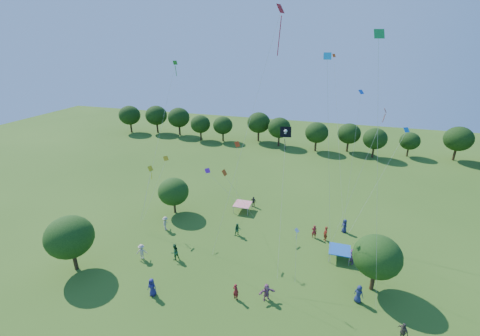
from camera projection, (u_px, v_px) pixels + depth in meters
name	position (u px, v px, depth m)	size (l,w,h in m)	color
near_tree_west	(70.00, 237.00, 31.28)	(4.59, 4.59, 5.88)	#422B19
near_tree_north	(173.00, 192.00, 42.15)	(4.03, 4.03, 4.95)	#422B19
near_tree_east	(377.00, 257.00, 28.68)	(4.29, 4.29, 5.60)	#422B19
treeline	(289.00, 128.00, 68.57)	(88.01, 8.77, 6.77)	#422B19
tent_red_stripe	(243.00, 204.00, 43.32)	(2.20, 2.20, 1.10)	red
tent_blue	(340.00, 250.00, 33.91)	(2.20, 2.20, 1.10)	#1A51AA
crowd_person_0	(344.00, 226.00, 38.59)	(0.85, 0.46, 1.72)	#1B2051
crowd_person_1	(325.00, 234.00, 36.93)	(0.68, 0.44, 1.83)	maroon
crowd_person_2	(175.00, 252.00, 33.78)	(0.91, 0.49, 1.84)	#275B2F
crowd_person_3	(166.00, 223.00, 39.06)	(1.17, 0.52, 1.79)	#AFA68C
crowd_person_4	(403.00, 332.00, 24.68)	(0.97, 0.44, 1.66)	#473F39
crowd_person_5	(352.00, 256.00, 33.23)	(1.59, 0.57, 1.70)	#A05D97
crowd_person_6	(152.00, 287.00, 29.01)	(0.88, 0.48, 1.78)	navy
crowd_person_7	(236.00, 291.00, 28.62)	(0.61, 0.39, 1.63)	maroon
crowd_person_8	(238.00, 230.00, 37.91)	(0.80, 0.43, 1.62)	#275B31
crowd_person_9	(142.00, 252.00, 33.87)	(1.15, 0.51, 1.76)	#C3B19C
crowd_person_10	(253.00, 202.00, 44.56)	(0.90, 0.41, 1.53)	#3D3530
crowd_person_11	(267.00, 292.00, 28.52)	(1.56, 0.56, 1.67)	#8D5275
crowd_person_12	(359.00, 294.00, 28.26)	(0.86, 0.46, 1.74)	navy
crowd_person_13	(314.00, 231.00, 37.56)	(0.61, 0.39, 1.64)	maroon
pirate_kite	(285.00, 136.00, 30.55)	(1.48, 6.57, 12.66)	black
red_high_kite	(266.00, 65.00, 26.03)	(5.91, 2.44, 22.96)	red
small_kite_0	(237.00, 152.00, 39.13)	(1.06, 2.36, 9.02)	#EE3A0E
small_kite_1	(337.00, 114.00, 36.74)	(3.46, 6.65, 18.90)	#FF4E0D
small_kite_2	(150.00, 174.00, 37.78)	(1.17, 1.97, 6.62)	gold
small_kite_3	(166.00, 107.00, 36.50)	(3.73, 5.45, 18.24)	#308D19
small_kite_4	(357.00, 127.00, 33.65)	(0.64, 1.77, 15.66)	blue
small_kite_5	(211.00, 174.00, 41.15)	(3.95, 2.00, 5.10)	purple
small_kite_6	(296.00, 240.00, 27.78)	(0.44, 0.67, 5.34)	silver
small_kite_7	(328.00, 117.00, 25.79)	(2.49, 1.06, 19.52)	#0D91C4
small_kite_8	(228.00, 179.00, 34.71)	(2.75, 3.95, 7.55)	#D1450C
small_kite_9	(369.00, 152.00, 29.16)	(3.36, 0.64, 14.93)	#EE420C
small_kite_10	(163.00, 168.00, 37.59)	(3.07, 2.28, 7.79)	#FFB216
small_kite_11	(378.00, 117.00, 20.63)	(3.25, 0.47, 21.01)	#1A9036
small_kite_12	(395.00, 151.00, 34.40)	(4.88, 3.89, 11.74)	blue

